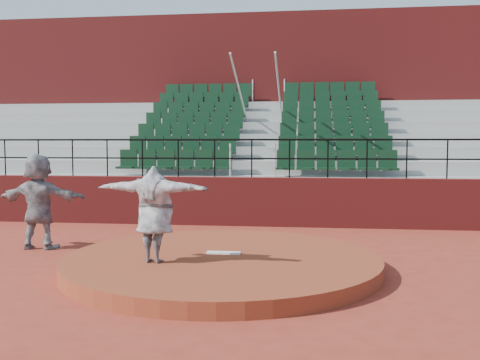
# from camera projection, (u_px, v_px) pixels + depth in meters

# --- Properties ---
(ground) EXTENTS (90.00, 90.00, 0.00)m
(ground) POSITION_uv_depth(u_px,v_px,m) (222.00, 269.00, 9.37)
(ground) COLOR maroon
(ground) RESTS_ON ground
(pitchers_mound) EXTENTS (5.50, 5.50, 0.25)m
(pitchers_mound) POSITION_uv_depth(u_px,v_px,m) (222.00, 262.00, 9.36)
(pitchers_mound) COLOR maroon
(pitchers_mound) RESTS_ON ground
(pitching_rubber) EXTENTS (0.60, 0.15, 0.03)m
(pitching_rubber) POSITION_uv_depth(u_px,v_px,m) (224.00, 253.00, 9.50)
(pitching_rubber) COLOR white
(pitching_rubber) RESTS_ON pitchers_mound
(boundary_wall) EXTENTS (24.00, 0.30, 1.30)m
(boundary_wall) POSITION_uv_depth(u_px,v_px,m) (252.00, 201.00, 14.27)
(boundary_wall) COLOR maroon
(boundary_wall) RESTS_ON ground
(wall_railing) EXTENTS (24.04, 0.05, 1.03)m
(wall_railing) POSITION_uv_depth(u_px,v_px,m) (252.00, 150.00, 14.17)
(wall_railing) COLOR black
(wall_railing) RESTS_ON boundary_wall
(seating_deck) EXTENTS (24.00, 5.97, 4.63)m
(seating_deck) POSITION_uv_depth(u_px,v_px,m) (263.00, 166.00, 17.82)
(seating_deck) COLOR #999994
(seating_deck) RESTS_ON ground
(press_box_facade) EXTENTS (24.00, 3.00, 7.10)m
(press_box_facade) POSITION_uv_depth(u_px,v_px,m) (271.00, 110.00, 21.59)
(press_box_facade) COLOR maroon
(press_box_facade) RESTS_ON ground
(pitcher) EXTENTS (2.01, 0.83, 1.59)m
(pitcher) POSITION_uv_depth(u_px,v_px,m) (154.00, 214.00, 8.78)
(pitcher) COLOR black
(pitcher) RESTS_ON pitchers_mound
(fielder) EXTENTS (1.86, 0.60, 2.00)m
(fielder) POSITION_uv_depth(u_px,v_px,m) (39.00, 201.00, 11.15)
(fielder) COLOR black
(fielder) RESTS_ON ground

